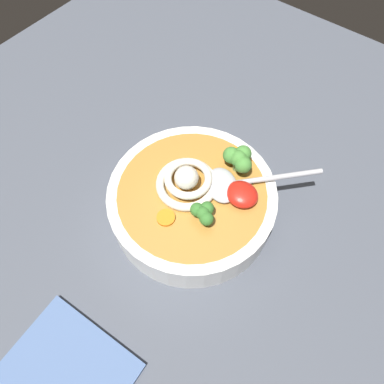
{
  "coord_description": "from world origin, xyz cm",
  "views": [
    {
      "loc": [
        -17.08,
        21.86,
        53.79
      ],
      "look_at": [
        -1.24,
        1.25,
        9.57
      ],
      "focal_mm": 33.25,
      "sensor_mm": 36.0,
      "label": 1
    }
  ],
  "objects_px": {
    "noodle_pile": "(187,181)",
    "folded_napkin": "(68,370)",
    "soup_spoon": "(231,184)",
    "soup_bowl": "(192,202)"
  },
  "relations": [
    {
      "from": "soup_bowl",
      "to": "noodle_pile",
      "type": "relative_size",
      "value": 2.52
    },
    {
      "from": "noodle_pile",
      "to": "folded_napkin",
      "type": "bearing_deg",
      "value": 95.63
    },
    {
      "from": "noodle_pile",
      "to": "soup_spoon",
      "type": "relative_size",
      "value": 0.66
    },
    {
      "from": "soup_bowl",
      "to": "folded_napkin",
      "type": "distance_m",
      "value": 0.28
    },
    {
      "from": "noodle_pile",
      "to": "folded_napkin",
      "type": "height_order",
      "value": "noodle_pile"
    },
    {
      "from": "soup_spoon",
      "to": "folded_napkin",
      "type": "bearing_deg",
      "value": -141.13
    },
    {
      "from": "soup_spoon",
      "to": "folded_napkin",
      "type": "relative_size",
      "value": 0.96
    },
    {
      "from": "noodle_pile",
      "to": "folded_napkin",
      "type": "relative_size",
      "value": 0.64
    },
    {
      "from": "soup_spoon",
      "to": "folded_napkin",
      "type": "distance_m",
      "value": 0.32
    },
    {
      "from": "soup_bowl",
      "to": "soup_spoon",
      "type": "bearing_deg",
      "value": -133.17
    }
  ]
}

